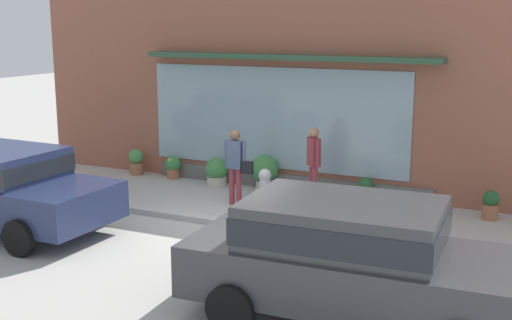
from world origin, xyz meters
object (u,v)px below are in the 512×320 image
at_px(potted_plant_window_right, 136,161).
at_px(potted_plant_doorstep, 490,205).
at_px(fire_hydrant, 265,190).
at_px(parked_car_dark_gray, 352,254).
at_px(potted_plant_trailing_edge, 173,166).
at_px(pedestrian_passerby, 314,159).
at_px(pedestrian_with_handbag, 236,162).
at_px(potted_plant_by_entrance, 217,172).
at_px(potted_plant_near_hydrant, 366,189).
at_px(potted_plant_low_front, 265,171).

xyz_separation_m(potted_plant_window_right, potted_plant_doorstep, (8.76, -0.22, -0.05)).
height_order(fire_hydrant, parked_car_dark_gray, parked_car_dark_gray).
bearing_deg(potted_plant_trailing_edge, pedestrian_passerby, -8.63).
xyz_separation_m(pedestrian_passerby, parked_car_dark_gray, (2.51, -5.27, -0.06)).
height_order(fire_hydrant, pedestrian_passerby, pedestrian_passerby).
distance_m(fire_hydrant, parked_car_dark_gray, 5.29).
height_order(pedestrian_with_handbag, potted_plant_window_right, pedestrian_with_handbag).
height_order(potted_plant_trailing_edge, potted_plant_doorstep, potted_plant_doorstep).
height_order(pedestrian_passerby, parked_car_dark_gray, pedestrian_passerby).
relative_size(pedestrian_with_handbag, potted_plant_doorstep, 2.77).
bearing_deg(potted_plant_by_entrance, potted_plant_window_right, 176.32).
bearing_deg(potted_plant_trailing_edge, pedestrian_with_handbag, -30.47).
bearing_deg(potted_plant_by_entrance, parked_car_dark_gray, -47.78).
height_order(potted_plant_window_right, potted_plant_by_entrance, potted_plant_by_entrance).
height_order(parked_car_dark_gray, potted_plant_near_hydrant, parked_car_dark_gray).
relative_size(potted_plant_by_entrance, potted_plant_low_front, 0.84).
bearing_deg(potted_plant_window_right, potted_plant_trailing_edge, 2.55).
bearing_deg(fire_hydrant, pedestrian_passerby, 57.63).
relative_size(potted_plant_window_right, potted_plant_low_front, 0.81).
xyz_separation_m(pedestrian_passerby, potted_plant_by_entrance, (-2.63, 0.40, -0.64)).
relative_size(potted_plant_window_right, potted_plant_trailing_edge, 1.17).
bearing_deg(pedestrian_passerby, potted_plant_trailing_edge, 38.86).
relative_size(parked_car_dark_gray, potted_plant_near_hydrant, 8.62).
bearing_deg(potted_plant_by_entrance, pedestrian_passerby, -8.66).
distance_m(potted_plant_trailing_edge, potted_plant_low_front, 2.57).
distance_m(pedestrian_passerby, potted_plant_near_hydrant, 1.37).
bearing_deg(potted_plant_low_front, parked_car_dark_gray, -55.97).
bearing_deg(parked_car_dark_gray, potted_plant_by_entrance, 129.68).
xyz_separation_m(parked_car_dark_gray, potted_plant_low_front, (-3.94, 5.84, -0.47)).
bearing_deg(fire_hydrant, potted_plant_window_right, 159.78).
bearing_deg(pedestrian_with_handbag, potted_plant_window_right, 157.11).
height_order(pedestrian_with_handbag, potted_plant_trailing_edge, pedestrian_with_handbag).
relative_size(pedestrian_with_handbag, potted_plant_window_right, 2.46).
relative_size(parked_car_dark_gray, potted_plant_doorstep, 7.79).
height_order(pedestrian_passerby, potted_plant_window_right, pedestrian_passerby).
height_order(potted_plant_near_hydrant, potted_plant_low_front, potted_plant_low_front).
height_order(potted_plant_trailing_edge, potted_plant_low_front, potted_plant_low_front).
relative_size(pedestrian_with_handbag, potted_plant_low_front, 1.99).
xyz_separation_m(potted_plant_window_right, potted_plant_trailing_edge, (1.09, 0.05, -0.04)).
distance_m(potted_plant_trailing_edge, potted_plant_doorstep, 7.67).
height_order(potted_plant_doorstep, potted_plant_low_front, potted_plant_low_front).
relative_size(fire_hydrant, potted_plant_doorstep, 1.52).
distance_m(parked_car_dark_gray, potted_plant_by_entrance, 7.67).
xyz_separation_m(potted_plant_by_entrance, potted_plant_near_hydrant, (3.65, 0.20, -0.07)).
relative_size(potted_plant_doorstep, potted_plant_by_entrance, 0.85).
relative_size(pedestrian_with_handbag, potted_plant_near_hydrant, 3.06).
distance_m(potted_plant_window_right, potted_plant_doorstep, 8.76).
height_order(potted_plant_window_right, potted_plant_trailing_edge, potted_plant_window_right).
bearing_deg(pedestrian_with_handbag, potted_plant_low_front, 89.04).
distance_m(fire_hydrant, pedestrian_passerby, 1.37).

